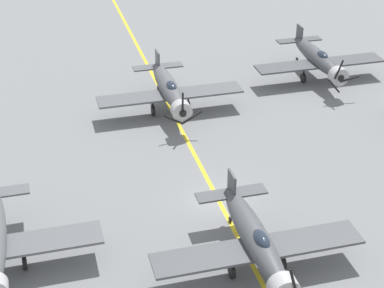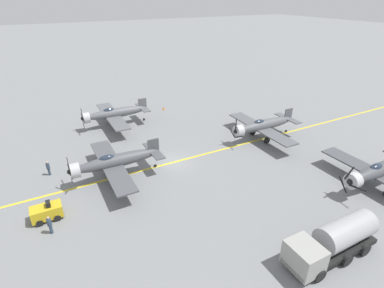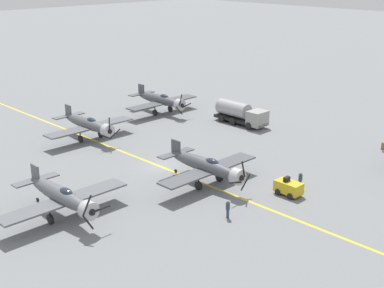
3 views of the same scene
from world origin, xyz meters
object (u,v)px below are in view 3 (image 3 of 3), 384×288
object	(u,v)px
airplane_mid_right	(62,196)
ground_crew_walking	(300,180)
airplane_near_center	(88,124)
fuel_tanker	(241,113)
airplane_near_left	(161,100)
airplane_mid_center	(207,166)
ground_crew_inspecting	(228,208)
tow_tractor	(288,187)

from	to	relation	value
airplane_mid_right	ground_crew_walking	bearing A→B (deg)	152.76
airplane_near_center	fuel_tanker	bearing A→B (deg)	164.55
airplane_mid_right	airplane_near_left	size ratio (longest dim) A/B	1.00
airplane_near_center	airplane_mid_center	bearing A→B (deg)	100.60
airplane_near_center	airplane_near_left	size ratio (longest dim) A/B	1.00
airplane_near_left	ground_crew_inspecting	bearing A→B (deg)	70.03
airplane_near_center	airplane_near_left	xyz separation A→B (m)	(-14.62, -2.88, 0.00)
airplane_mid_right	fuel_tanker	distance (m)	33.65
airplane_near_left	ground_crew_inspecting	world-z (taller)	airplane_near_left
tow_tractor	airplane_near_left	bearing A→B (deg)	-109.19
tow_tractor	ground_crew_inspecting	bearing A→B (deg)	-5.87
airplane_near_center	airplane_mid_right	world-z (taller)	airplane_near_center
fuel_tanker	tow_tractor	distance (m)	23.87
airplane_mid_center	ground_crew_inspecting	size ratio (longest dim) A/B	7.04
airplane_mid_center	airplane_near_left	xyz separation A→B (m)	(-14.45, -23.35, 0.00)
airplane_near_left	fuel_tanker	size ratio (longest dim) A/B	1.50
airplane_mid_center	fuel_tanker	bearing A→B (deg)	-156.81
ground_crew_inspecting	airplane_mid_right	bearing A→B (deg)	-45.07
fuel_tanker	ground_crew_walking	bearing A→B (deg)	55.65
airplane_near_left	ground_crew_inspecting	size ratio (longest dim) A/B	7.04
ground_crew_walking	airplane_mid_center	bearing A→B (deg)	-50.62
ground_crew_inspecting	fuel_tanker	bearing A→B (deg)	-141.58
airplane_mid_center	airplane_near_center	world-z (taller)	airplane_near_center
fuel_tanker	ground_crew_walking	distance (m)	22.57
airplane_near_center	ground_crew_walking	world-z (taller)	airplane_near_center
tow_tractor	ground_crew_inspecting	xyz separation A→B (m)	(7.79, -0.80, 0.14)
tow_tractor	ground_crew_walking	xyz separation A→B (m)	(-2.07, -0.09, 0.16)
fuel_tanker	ground_crew_inspecting	size ratio (longest dim) A/B	4.69
tow_tractor	ground_crew_inspecting	world-z (taller)	tow_tractor
airplane_mid_center	tow_tractor	bearing A→B (deg)	109.22
airplane_near_left	ground_crew_walking	distance (m)	31.70
airplane_mid_right	tow_tractor	xyz separation A→B (m)	(-17.94, 10.98, -1.22)
airplane_mid_center	airplane_near_center	bearing A→B (deg)	-98.01
airplane_mid_center	ground_crew_walking	size ratio (longest dim) A/B	6.85
ground_crew_inspecting	tow_tractor	bearing A→B (deg)	174.13
airplane_near_center	airplane_mid_right	size ratio (longest dim) A/B	1.00
airplane_near_center	ground_crew_inspecting	xyz separation A→B (m)	(3.82, 26.90, -1.08)
airplane_near_center	tow_tractor	distance (m)	28.01
airplane_near_center	ground_crew_inspecting	bearing A→B (deg)	92.05
airplane_mid_center	ground_crew_inspecting	bearing A→B (deg)	49.75
fuel_tanker	ground_crew_inspecting	bearing A→B (deg)	38.42
airplane_near_center	airplane_near_left	distance (m)	14.90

